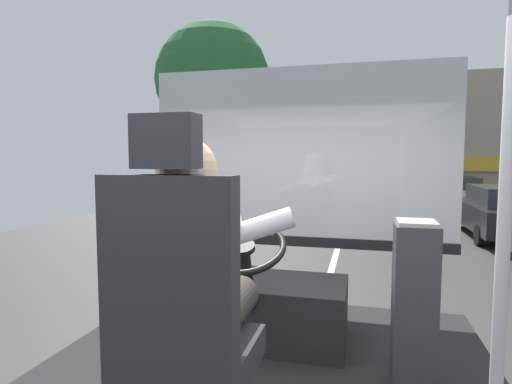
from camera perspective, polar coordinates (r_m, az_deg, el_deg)
ground at (r=10.83m, az=11.42°, el=-6.35°), size 18.00×44.00×0.06m
driver_seat at (r=1.64m, az=-10.03°, el=-17.74°), size 0.48×0.48×1.35m
bus_driver at (r=1.67m, az=-8.50°, el=-10.16°), size 0.75×0.57×0.79m
steering_console at (r=2.87m, az=0.74°, el=-15.42°), size 1.10×0.96×0.83m
handrail_pole at (r=1.60m, az=30.95°, el=0.98°), size 0.04×0.04×2.25m
fare_box at (r=2.39m, az=20.74°, el=-14.31°), size 0.21×0.24×0.89m
windshield_panel at (r=3.48m, az=5.80°, el=2.04°), size 2.50×0.08×1.48m
street_tree at (r=9.82m, az=-5.93°, el=14.72°), size 2.58×2.58×5.07m
shop_building at (r=21.02m, az=25.56°, el=6.26°), size 10.97×4.24×5.52m
parked_car_black at (r=12.26m, az=31.00°, el=-2.31°), size 1.92×3.85×1.32m
parked_car_white at (r=18.21m, az=25.12°, el=-0.03°), size 1.96×4.04×1.29m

